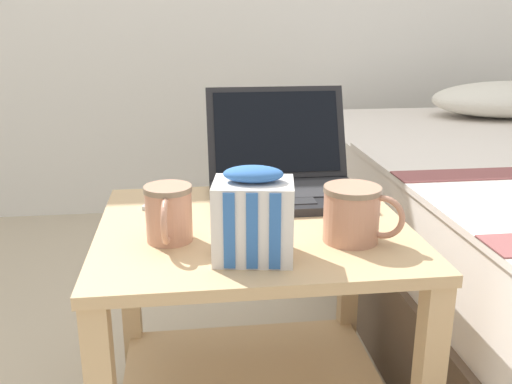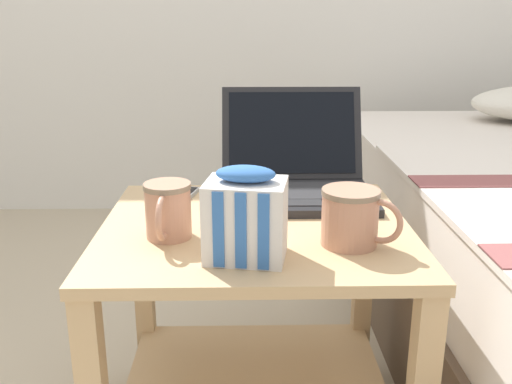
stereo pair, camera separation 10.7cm
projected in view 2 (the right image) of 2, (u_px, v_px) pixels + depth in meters
bedside_table at (256, 306)px, 1.19m from camera, size 0.61×0.55×0.51m
laptop at (295, 175)px, 1.31m from camera, size 0.34×0.32×0.23m
mug_front_left at (168, 208)px, 1.05m from camera, size 0.09×0.13×0.10m
mug_front_right at (352, 215)px, 1.02m from camera, size 0.14×0.11×0.10m
snack_bag at (246, 217)px, 0.96m from camera, size 0.15×0.12×0.16m
cell_phone at (176, 196)px, 1.29m from camera, size 0.10×0.15×0.01m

